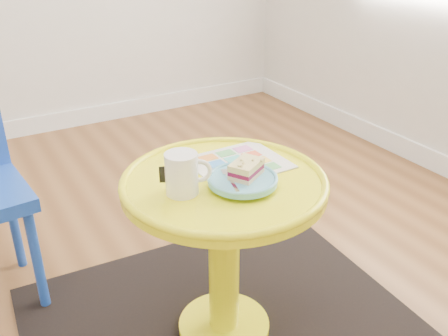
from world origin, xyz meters
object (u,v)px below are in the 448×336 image
plate (243,180)px  mug (182,172)px  side_table (224,227)px  newspaper (239,163)px

plate → mug: bearing=162.7°
side_table → newspaper: (0.10, 0.07, 0.17)m
mug → plate: (0.17, -0.05, -0.05)m
mug → plate: 0.18m
side_table → mug: bearing=-176.2°
newspaper → plate: size_ratio=1.42×
newspaper → mug: bearing=-161.7°
side_table → mug: size_ratio=4.85×
newspaper → side_table: bearing=-143.7°
mug → side_table: bearing=28.4°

